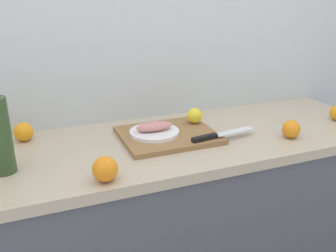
{
  "coord_description": "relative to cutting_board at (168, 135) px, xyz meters",
  "views": [
    {
      "loc": [
        -0.47,
        -1.25,
        1.46
      ],
      "look_at": [
        0.04,
        0.03,
        0.95
      ],
      "focal_mm": 38.91,
      "sensor_mm": 36.0,
      "label": 1
    }
  ],
  "objects": [
    {
      "name": "orange_2",
      "position": [
        -0.55,
        0.18,
        0.03
      ],
      "size": [
        0.08,
        0.08,
        0.08
      ],
      "primitive_type": "sphere",
      "color": "orange",
      "rests_on": "kitchen_counter"
    },
    {
      "name": "white_plate",
      "position": [
        -0.06,
        0.01,
        0.02
      ],
      "size": [
        0.2,
        0.2,
        0.01
      ],
      "primitive_type": "cylinder",
      "color": "white",
      "rests_on": "cutting_board"
    },
    {
      "name": "orange_0",
      "position": [
        0.46,
        -0.19,
        0.03
      ],
      "size": [
        0.07,
        0.07,
        0.07
      ],
      "primitive_type": "sphere",
      "color": "orange",
      "rests_on": "kitchen_counter"
    },
    {
      "name": "orange_1",
      "position": [
        -0.32,
        -0.26,
        0.03
      ],
      "size": [
        0.08,
        0.08,
        0.08
      ],
      "primitive_type": "sphere",
      "color": "orange",
      "rests_on": "kitchen_counter"
    },
    {
      "name": "fish_fillet",
      "position": [
        -0.06,
        0.01,
        0.04
      ],
      "size": [
        0.15,
        0.06,
        0.04
      ],
      "primitive_type": "ellipsoid",
      "color": "tan",
      "rests_on": "white_plate"
    },
    {
      "name": "cutting_board",
      "position": [
        0.0,
        0.0,
        0.0
      ],
      "size": [
        0.38,
        0.32,
        0.02
      ],
      "primitive_type": "cube",
      "color": "olive",
      "rests_on": "kitchen_counter"
    },
    {
      "name": "lemon_0",
      "position": [
        0.15,
        0.07,
        0.04
      ],
      "size": [
        0.07,
        0.07,
        0.07
      ],
      "primitive_type": "sphere",
      "color": "yellow",
      "rests_on": "cutting_board"
    },
    {
      "name": "chef_knife",
      "position": [
        0.16,
        -0.12,
        0.02
      ],
      "size": [
        0.29,
        0.06,
        0.02
      ],
      "rotation": [
        0.0,
        0.0,
        0.12
      ],
      "color": "silver",
      "rests_on": "cutting_board"
    },
    {
      "name": "back_wall",
      "position": [
        -0.04,
        0.3,
        0.34
      ],
      "size": [
        3.2,
        0.05,
        2.5
      ],
      "primitive_type": "cube",
      "color": "silver",
      "rests_on": "ground_plane"
    },
    {
      "name": "kitchen_counter",
      "position": [
        -0.04,
        -0.03,
        -0.46
      ],
      "size": [
        2.0,
        0.6,
        0.9
      ],
      "color": "#4C5159",
      "rests_on": "ground_plane"
    }
  ]
}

